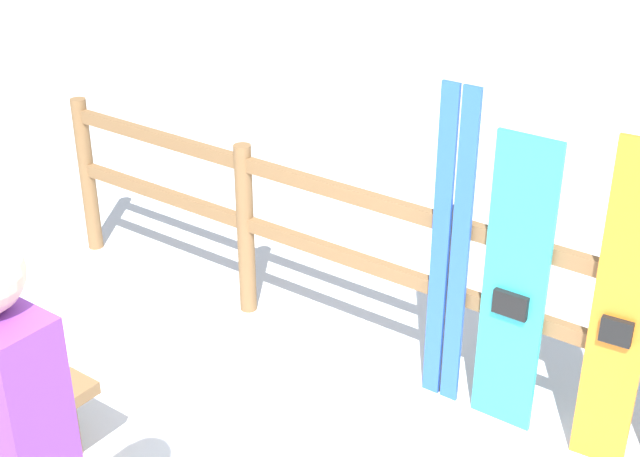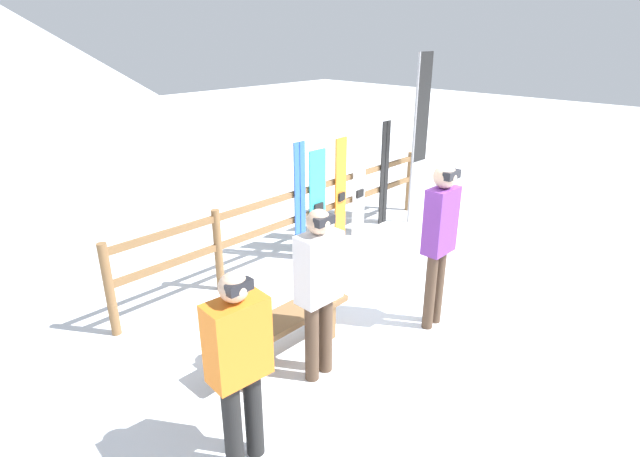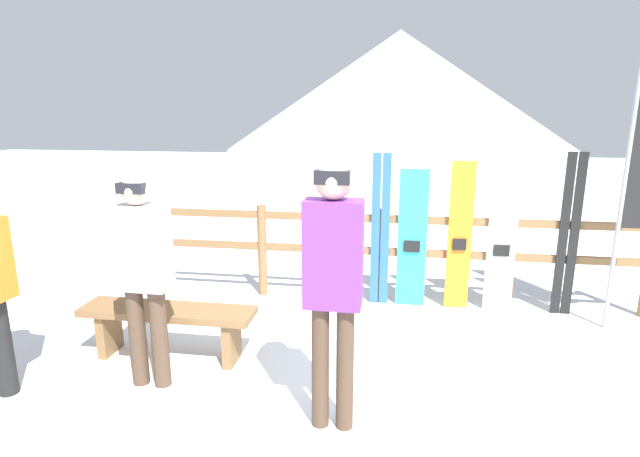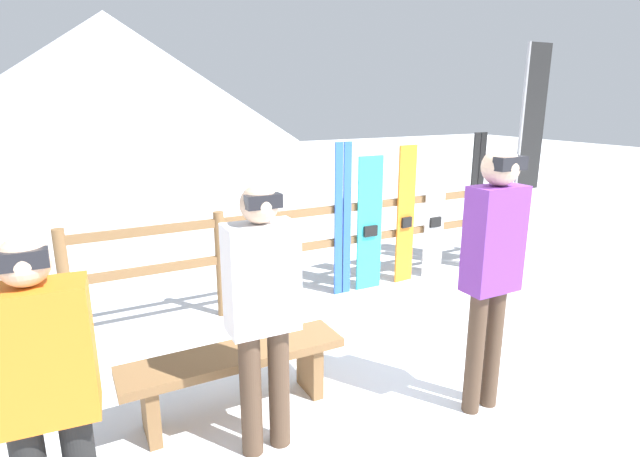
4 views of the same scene
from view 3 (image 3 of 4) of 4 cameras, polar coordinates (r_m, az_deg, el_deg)
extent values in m
plane|color=white|center=(4.10, 5.85, -17.46)|extent=(40.00, 40.00, 0.00)
cone|color=silver|center=(27.32, 8.99, 15.30)|extent=(18.00, 18.00, 6.00)
cylinder|color=brown|center=(6.24, -18.74, -1.88)|extent=(0.10, 0.10, 1.05)
cylinder|color=brown|center=(5.74, -6.63, -2.54)|extent=(0.10, 0.10, 1.05)
cylinder|color=brown|center=(5.54, 7.05, -3.14)|extent=(0.10, 0.10, 1.05)
cylinder|color=brown|center=(5.67, 20.92, -3.58)|extent=(0.10, 0.10, 1.05)
cube|color=brown|center=(5.53, 7.07, -2.62)|extent=(5.43, 0.05, 0.08)
cube|color=brown|center=(5.43, 7.18, 1.11)|extent=(5.43, 0.05, 0.08)
cube|color=brown|center=(4.50, -17.04, -9.03)|extent=(1.50, 0.36, 0.06)
cube|color=brown|center=(4.85, -22.94, -10.79)|extent=(0.08, 0.29, 0.40)
cube|color=brown|center=(4.39, -10.06, -12.49)|extent=(0.08, 0.29, 0.40)
cylinder|color=#4C3828|center=(3.45, 0.04, -15.46)|extent=(0.12, 0.12, 0.87)
cylinder|color=#4C3828|center=(3.43, 2.87, -15.65)|extent=(0.12, 0.12, 0.87)
cube|color=#723399|center=(3.13, 1.54, -2.95)|extent=(0.37, 0.20, 0.69)
sphere|color=#D8B293|center=(3.03, 1.59, 5.50)|extent=(0.24, 0.24, 0.24)
cube|color=black|center=(2.96, 1.42, 5.87)|extent=(0.21, 0.08, 0.08)
cylinder|color=#4C3828|center=(4.18, -20.12, -11.45)|extent=(0.13, 0.13, 0.80)
cylinder|color=#4C3828|center=(4.10, -17.86, -11.78)|extent=(0.13, 0.13, 0.80)
cube|color=white|center=(3.90, -19.80, -2.04)|extent=(0.41, 0.23, 0.63)
sphere|color=#D8B293|center=(3.82, -20.31, 4.10)|extent=(0.22, 0.22, 0.22)
cube|color=black|center=(3.76, -20.82, 4.34)|extent=(0.19, 0.08, 0.08)
cylinder|color=black|center=(4.49, -32.53, -11.34)|extent=(0.14, 0.14, 0.76)
cube|color=blue|center=(5.41, 6.34, -0.19)|extent=(0.09, 0.02, 1.66)
cube|color=blue|center=(5.41, 7.46, -0.23)|extent=(0.09, 0.02, 1.66)
cube|color=#2DBFCC|center=(5.43, 10.49, -1.18)|extent=(0.31, 0.02, 1.50)
cube|color=black|center=(5.42, 10.46, -2.02)|extent=(0.17, 0.03, 0.12)
cube|color=orange|center=(5.45, 15.67, -0.88)|extent=(0.25, 0.04, 1.59)
cube|color=black|center=(5.45, 15.65, -1.77)|extent=(0.14, 0.04, 0.12)
cube|color=white|center=(5.53, 20.04, -1.56)|extent=(0.29, 0.04, 1.49)
cube|color=black|center=(5.53, 20.03, -2.38)|extent=(0.16, 0.04, 0.12)
cube|color=black|center=(5.66, 26.04, -0.71)|extent=(0.09, 0.02, 1.70)
cube|color=black|center=(5.69, 27.05, -0.75)|extent=(0.09, 0.02, 1.70)
cylinder|color=#99999E|center=(5.42, 31.35, 3.59)|extent=(0.04, 0.04, 2.71)
camera|label=1|loc=(2.51, 52.31, 25.36)|focal=50.00mm
camera|label=2|loc=(4.78, -76.53, 14.58)|focal=28.00mm
camera|label=4|loc=(2.91, -65.88, 5.33)|focal=28.00mm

